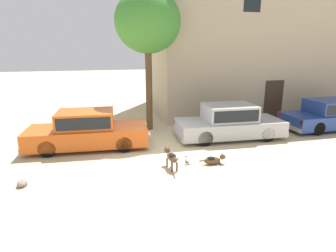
{
  "coord_description": "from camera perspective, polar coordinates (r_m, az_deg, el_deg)",
  "views": [
    {
      "loc": [
        -1.76,
        -9.85,
        3.8
      ],
      "look_at": [
        0.69,
        0.2,
        0.9
      ],
      "focal_mm": 30.13,
      "sensor_mm": 36.0,
      "label": 1
    }
  ],
  "objects": [
    {
      "name": "apartment_block",
      "position": [
        20.22,
        22.36,
        16.37
      ],
      "size": [
        16.82,
        6.52,
        8.88
      ],
      "color": "tan",
      "rests_on": "ground_plane"
    },
    {
      "name": "parked_sedan_nearest",
      "position": [
        11.33,
        -16.02,
        -0.73
      ],
      "size": [
        4.77,
        2.03,
        1.46
      ],
      "rotation": [
        0.0,
        0.0,
        -0.06
      ],
      "color": "#D15619",
      "rests_on": "ground_plane"
    },
    {
      "name": "stray_dog_spotted",
      "position": [
        9.64,
        9.27,
        -6.72
      ],
      "size": [
        0.97,
        0.26,
        0.37
      ],
      "rotation": [
        0.0,
        0.0,
        6.22
      ],
      "color": "brown",
      "rests_on": "ground_plane"
    },
    {
      "name": "acacia_tree_left",
      "position": [
        13.1,
        -4.12,
        20.17
      ],
      "size": [
        2.9,
        2.61,
        6.26
      ],
      "color": "brown",
      "rests_on": "ground_plane"
    },
    {
      "name": "ground_plane",
      "position": [
        10.7,
        -3.37,
        -5.17
      ],
      "size": [
        80.0,
        80.0,
        0.0
      ],
      "primitive_type": "plane",
      "color": "#CCB78E"
    },
    {
      "name": "parked_sedan_second",
      "position": [
        12.37,
        12.28,
        0.88
      ],
      "size": [
        4.73,
        2.02,
        1.46
      ],
      "rotation": [
        0.0,
        0.0,
        -0.05
      ],
      "color": "#B2B5BA",
      "rests_on": "ground_plane"
    },
    {
      "name": "parked_sedan_third",
      "position": [
        15.63,
        30.07,
        2.07
      ],
      "size": [
        4.84,
        1.89,
        1.4
      ],
      "rotation": [
        0.0,
        0.0,
        0.02
      ],
      "color": "navy",
      "rests_on": "ground_plane"
    },
    {
      "name": "stray_cat",
      "position": [
        9.79,
        3.86,
        -6.77
      ],
      "size": [
        0.29,
        0.58,
        0.16
      ],
      "rotation": [
        0.0,
        0.0,
        1.37
      ],
      "color": "gray",
      "rests_on": "ground_plane"
    },
    {
      "name": "rubble_pile",
      "position": [
        9.14,
        -27.4,
        -10.18
      ],
      "size": [
        0.3,
        0.4,
        0.18
      ],
      "primitive_type": "ellipsoid",
      "rotation": [
        0.0,
        0.0,
        1.54
      ],
      "color": "gray",
      "rests_on": "ground_plane"
    },
    {
      "name": "stray_dog_tan",
      "position": [
        9.11,
        0.65,
        -6.16
      ],
      "size": [
        0.32,
        1.07,
        0.65
      ],
      "rotation": [
        0.0,
        0.0,
        1.72
      ],
      "color": "brown",
      "rests_on": "ground_plane"
    }
  ]
}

